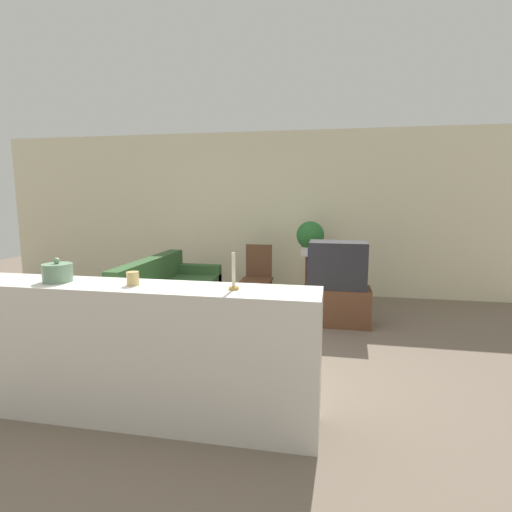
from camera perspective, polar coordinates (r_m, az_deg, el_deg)
ground_plane at (r=3.94m, az=-12.37°, el=-16.34°), size 14.00×14.00×0.00m
wall_back at (r=6.87m, az=-1.34°, el=6.10°), size 9.00×0.06×2.70m
couch at (r=5.48m, az=-12.26°, el=-5.89°), size 0.83×1.90×0.82m
tv_stand at (r=5.30m, az=11.42°, el=-6.97°), size 0.85×0.45×0.48m
television at (r=5.19m, az=11.53°, el=-1.22°), size 0.73×0.43×0.59m
wooden_chair at (r=5.99m, az=0.21°, el=-2.53°), size 0.44×0.44×0.92m
plant_stand at (r=6.26m, az=7.63°, el=-3.27°), size 0.13×0.13×0.74m
potted_plant at (r=6.16m, az=7.75°, el=2.68°), size 0.42×0.42×0.53m
foreground_counter at (r=3.17m, az=-17.76°, el=-12.92°), size 2.81×0.44×1.02m
decorative_bowl at (r=3.31m, az=-26.50°, el=-2.12°), size 0.21×0.21×0.18m
candle_jar at (r=2.99m, az=-17.19°, el=-3.07°), size 0.09×0.09×0.10m
candlestick at (r=2.71m, az=-3.21°, el=-3.09°), size 0.07×0.07×0.25m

